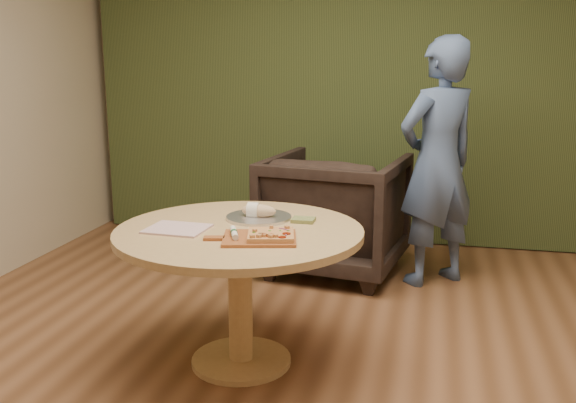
{
  "coord_description": "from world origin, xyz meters",
  "views": [
    {
      "loc": [
        0.62,
        -2.7,
        1.62
      ],
      "look_at": [
        -0.06,
        0.25,
        0.93
      ],
      "focal_mm": 40.0,
      "sensor_mm": 36.0,
      "label": 1
    }
  ],
  "objects_px": {
    "cutlery_roll": "(234,233)",
    "person_standing": "(438,163)",
    "pizza_paddle": "(257,238)",
    "serving_tray": "(259,217)",
    "bread_roll": "(257,211)",
    "flatbread_pizza": "(271,235)",
    "pedestal_table": "(240,255)",
    "armchair": "(336,207)"
  },
  "relations": [
    {
      "from": "cutlery_roll",
      "to": "person_standing",
      "type": "bearing_deg",
      "value": 39.01
    },
    {
      "from": "pizza_paddle",
      "to": "serving_tray",
      "type": "height_order",
      "value": "serving_tray"
    },
    {
      "from": "bread_roll",
      "to": "pizza_paddle",
      "type": "bearing_deg",
      "value": -74.25
    },
    {
      "from": "pizza_paddle",
      "to": "flatbread_pizza",
      "type": "xyz_separation_m",
      "value": [
        0.07,
        0.0,
        0.02
      ]
    },
    {
      "from": "pizza_paddle",
      "to": "pedestal_table",
      "type": "bearing_deg",
      "value": 116.54
    },
    {
      "from": "serving_tray",
      "to": "flatbread_pizza",
      "type": "bearing_deg",
      "value": -66.8
    },
    {
      "from": "pizza_paddle",
      "to": "cutlery_roll",
      "type": "distance_m",
      "value": 0.12
    },
    {
      "from": "armchair",
      "to": "person_standing",
      "type": "height_order",
      "value": "person_standing"
    },
    {
      "from": "pedestal_table",
      "to": "flatbread_pizza",
      "type": "height_order",
      "value": "flatbread_pizza"
    },
    {
      "from": "cutlery_roll",
      "to": "serving_tray",
      "type": "height_order",
      "value": "cutlery_roll"
    },
    {
      "from": "bread_roll",
      "to": "person_standing",
      "type": "xyz_separation_m",
      "value": [
        0.95,
        1.32,
        0.08
      ]
    },
    {
      "from": "pedestal_table",
      "to": "flatbread_pizza",
      "type": "bearing_deg",
      "value": -38.81
    },
    {
      "from": "cutlery_roll",
      "to": "armchair",
      "type": "xyz_separation_m",
      "value": [
        0.22,
        1.81,
        -0.28
      ]
    },
    {
      "from": "pizza_paddle",
      "to": "person_standing",
      "type": "distance_m",
      "value": 1.91
    },
    {
      "from": "pedestal_table",
      "to": "flatbread_pizza",
      "type": "relative_size",
      "value": 4.83
    },
    {
      "from": "pedestal_table",
      "to": "bread_roll",
      "type": "bearing_deg",
      "value": 81.13
    },
    {
      "from": "cutlery_roll",
      "to": "flatbread_pizza",
      "type": "bearing_deg",
      "value": -17.69
    },
    {
      "from": "cutlery_roll",
      "to": "pizza_paddle",
      "type": "bearing_deg",
      "value": -17.49
    },
    {
      "from": "cutlery_roll",
      "to": "person_standing",
      "type": "height_order",
      "value": "person_standing"
    },
    {
      "from": "serving_tray",
      "to": "person_standing",
      "type": "bearing_deg",
      "value": 54.45
    },
    {
      "from": "flatbread_pizza",
      "to": "cutlery_roll",
      "type": "height_order",
      "value": "flatbread_pizza"
    },
    {
      "from": "person_standing",
      "to": "serving_tray",
      "type": "bearing_deg",
      "value": 14.81
    },
    {
      "from": "flatbread_pizza",
      "to": "bread_roll",
      "type": "xyz_separation_m",
      "value": [
        -0.18,
        0.39,
        0.02
      ]
    },
    {
      "from": "pizza_paddle",
      "to": "cutlery_roll",
      "type": "height_order",
      "value": "cutlery_roll"
    },
    {
      "from": "pedestal_table",
      "to": "serving_tray",
      "type": "height_order",
      "value": "serving_tray"
    },
    {
      "from": "pedestal_table",
      "to": "bread_roll",
      "type": "height_order",
      "value": "bread_roll"
    },
    {
      "from": "pedestal_table",
      "to": "person_standing",
      "type": "xyz_separation_m",
      "value": [
        0.99,
        1.54,
        0.27
      ]
    },
    {
      "from": "pedestal_table",
      "to": "armchair",
      "type": "relative_size",
      "value": 1.28
    },
    {
      "from": "person_standing",
      "to": "bread_roll",
      "type": "bearing_deg",
      "value": 14.55
    },
    {
      "from": "pedestal_table",
      "to": "person_standing",
      "type": "bearing_deg",
      "value": 57.39
    },
    {
      "from": "pizza_paddle",
      "to": "person_standing",
      "type": "height_order",
      "value": "person_standing"
    },
    {
      "from": "flatbread_pizza",
      "to": "serving_tray",
      "type": "relative_size",
      "value": 0.74
    },
    {
      "from": "armchair",
      "to": "person_standing",
      "type": "relative_size",
      "value": 0.57
    },
    {
      "from": "pizza_paddle",
      "to": "armchair",
      "type": "relative_size",
      "value": 0.47
    },
    {
      "from": "flatbread_pizza",
      "to": "person_standing",
      "type": "bearing_deg",
      "value": 65.65
    },
    {
      "from": "flatbread_pizza",
      "to": "bread_roll",
      "type": "relative_size",
      "value": 1.37
    },
    {
      "from": "bread_roll",
      "to": "armchair",
      "type": "bearing_deg",
      "value": 81.14
    },
    {
      "from": "pedestal_table",
      "to": "pizza_paddle",
      "type": "bearing_deg",
      "value": -50.02
    },
    {
      "from": "pedestal_table",
      "to": "bread_roll",
      "type": "distance_m",
      "value": 0.29
    },
    {
      "from": "pedestal_table",
      "to": "person_standing",
      "type": "distance_m",
      "value": 1.85
    },
    {
      "from": "flatbread_pizza",
      "to": "person_standing",
      "type": "distance_m",
      "value": 1.88
    },
    {
      "from": "pedestal_table",
      "to": "serving_tray",
      "type": "relative_size",
      "value": 3.6
    }
  ]
}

